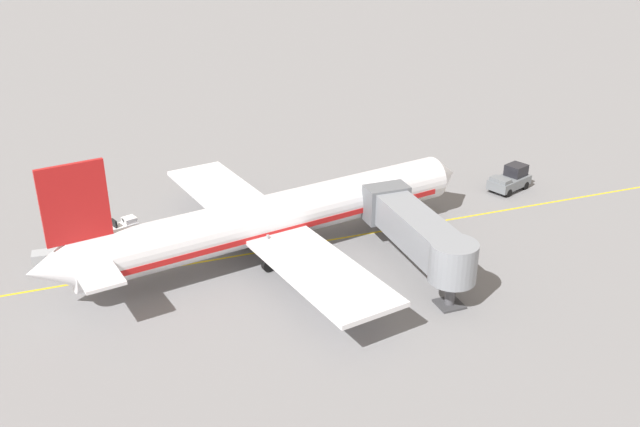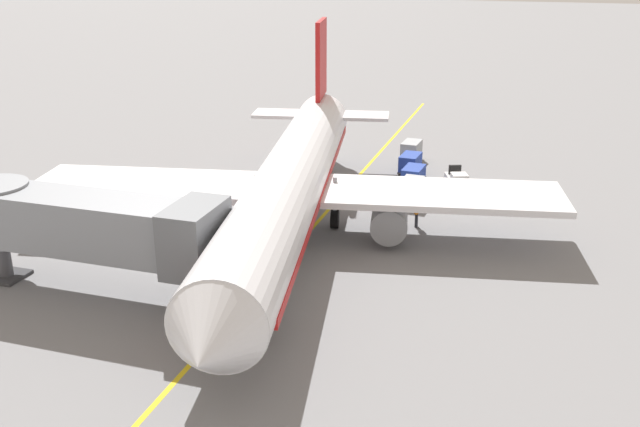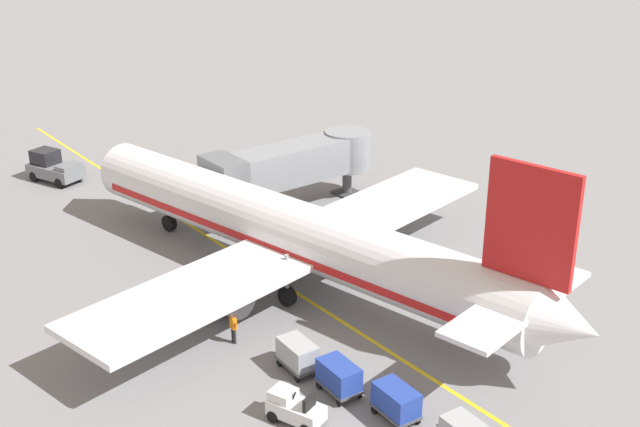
{
  "view_description": "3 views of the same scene",
  "coord_description": "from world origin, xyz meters",
  "views": [
    {
      "loc": [
        48.3,
        -14.8,
        26.42
      ],
      "look_at": [
        2.96,
        2.16,
        4.07
      ],
      "focal_mm": 38.86,
      "sensor_mm": 36.0,
      "label": 1
    },
    {
      "loc": [
        -12.27,
        34.35,
        15.44
      ],
      "look_at": [
        -1.58,
        0.84,
        2.31
      ],
      "focal_mm": 40.1,
      "sensor_mm": 36.0,
      "label": 2
    },
    {
      "loc": [
        -24.51,
        -36.35,
        22.27
      ],
      "look_at": [
        2.47,
        -1.22,
        4.01
      ],
      "focal_mm": 46.05,
      "sensor_mm": 36.0,
      "label": 3
    }
  ],
  "objects": [
    {
      "name": "ground_plane",
      "position": [
        0.0,
        0.0,
        0.0
      ],
      "size": [
        400.0,
        400.0,
        0.0
      ],
      "primitive_type": "plane",
      "color": "slate"
    },
    {
      "name": "gate_lead_in_line",
      "position": [
        0.0,
        0.0,
        0.0
      ],
      "size": [
        0.24,
        80.0,
        0.01
      ],
      "primitive_type": "cube",
      "color": "gold",
      "rests_on": "ground"
    },
    {
      "name": "parked_airliner",
      "position": [
        0.68,
        -0.91,
        3.19
      ],
      "size": [
        30.44,
        37.16,
        10.63
      ],
      "color": "silver",
      "rests_on": "ground"
    },
    {
      "name": "jet_bridge",
      "position": [
        7.34,
        8.39,
        3.45
      ],
      "size": [
        13.34,
        3.5,
        4.98
      ],
      "color": "gray",
      "rests_on": "ground"
    },
    {
      "name": "baggage_tug_lead",
      "position": [
        -7.16,
        -11.92,
        0.71
      ],
      "size": [
        1.99,
        2.76,
        1.62
      ],
      "color": "silver",
      "rests_on": "ground"
    },
    {
      "name": "baggage_cart_front",
      "position": [
        -4.67,
        -8.74,
        0.95
      ],
      "size": [
        1.43,
        2.94,
        1.58
      ],
      "color": "#4C4C51",
      "rests_on": "ground"
    },
    {
      "name": "baggage_cart_second_in_train",
      "position": [
        -4.28,
        -11.44,
        0.95
      ],
      "size": [
        1.43,
        2.94,
        1.58
      ],
      "color": "#4C4C51",
      "rests_on": "ground"
    },
    {
      "name": "baggage_cart_third_in_train",
      "position": [
        -3.49,
        -14.47,
        0.95
      ],
      "size": [
        1.43,
        2.94,
        1.58
      ],
      "color": "#4C4C51",
      "rests_on": "ground"
    },
    {
      "name": "baggage_cart_tail_end",
      "position": [
        -2.88,
        -18.08,
        0.95
      ],
      "size": [
        1.43,
        2.94,
        1.58
      ],
      "color": "#4C4C51",
      "rests_on": "ground"
    },
    {
      "name": "ground_crew_wing_walker",
      "position": [
        -5.77,
        -4.67,
        0.95
      ],
      "size": [
        0.25,
        0.73,
        1.69
      ],
      "color": "#232328",
      "rests_on": "ground"
    }
  ]
}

